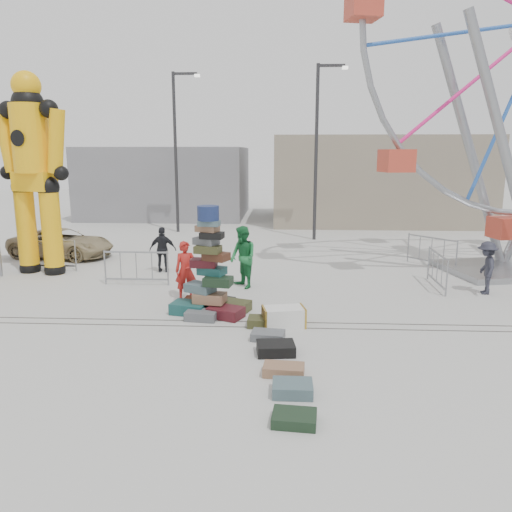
{
  "coord_description": "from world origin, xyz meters",
  "views": [
    {
      "loc": [
        1.42,
        -10.69,
        4.11
      ],
      "look_at": [
        0.78,
        1.9,
        1.47
      ],
      "focal_mm": 35.0,
      "sensor_mm": 36.0,
      "label": 1
    }
  ],
  "objects_px": {
    "lamp_post_right": "(318,144)",
    "pedestrian_black": "(163,250)",
    "suitcase_tower": "(210,284)",
    "barricade_wheel_front": "(437,270)",
    "pedestrian_grey": "(486,268)",
    "pedestrian_green": "(243,257)",
    "parked_suv": "(62,243)",
    "steamer_trunk": "(284,317)",
    "barricade_wheel_back": "(431,251)",
    "pedestrian_red": "(186,270)",
    "barricade_dummy_c": "(136,268)",
    "barricade_dummy_b": "(48,255)",
    "lamp_post_left": "(177,145)",
    "crash_test_dummy": "(33,167)"
  },
  "relations": [
    {
      "from": "lamp_post_right",
      "to": "pedestrian_black",
      "type": "xyz_separation_m",
      "value": [
        -5.76,
        -6.93,
        -3.69
      ]
    },
    {
      "from": "suitcase_tower",
      "to": "barricade_wheel_front",
      "type": "distance_m",
      "value": 7.22
    },
    {
      "from": "barricade_wheel_front",
      "to": "pedestrian_grey",
      "type": "relative_size",
      "value": 1.28
    },
    {
      "from": "pedestrian_green",
      "to": "parked_suv",
      "type": "relative_size",
      "value": 0.47
    },
    {
      "from": "pedestrian_green",
      "to": "steamer_trunk",
      "type": "bearing_deg",
      "value": -13.67
    },
    {
      "from": "barricade_wheel_back",
      "to": "pedestrian_red",
      "type": "distance_m",
      "value": 9.39
    },
    {
      "from": "barricade_dummy_c",
      "to": "pedestrian_green",
      "type": "bearing_deg",
      "value": -2.01
    },
    {
      "from": "barricade_wheel_front",
      "to": "barricade_wheel_back",
      "type": "xyz_separation_m",
      "value": [
        0.68,
        2.98,
        0.0
      ]
    },
    {
      "from": "pedestrian_green",
      "to": "lamp_post_right",
      "type": "bearing_deg",
      "value": 128.65
    },
    {
      "from": "suitcase_tower",
      "to": "pedestrian_grey",
      "type": "height_order",
      "value": "suitcase_tower"
    },
    {
      "from": "barricade_dummy_b",
      "to": "parked_suv",
      "type": "bearing_deg",
      "value": 104.78
    },
    {
      "from": "barricade_wheel_back",
      "to": "pedestrian_grey",
      "type": "distance_m",
      "value": 3.66
    },
    {
      "from": "barricade_dummy_b",
      "to": "pedestrian_green",
      "type": "xyz_separation_m",
      "value": [
        7.03,
        -1.9,
        0.4
      ]
    },
    {
      "from": "pedestrian_black",
      "to": "parked_suv",
      "type": "bearing_deg",
      "value": -28.91
    },
    {
      "from": "steamer_trunk",
      "to": "pedestrian_black",
      "type": "bearing_deg",
      "value": 116.75
    },
    {
      "from": "lamp_post_left",
      "to": "barricade_wheel_front",
      "type": "distance_m",
      "value": 15.12
    },
    {
      "from": "steamer_trunk",
      "to": "barricade_wheel_front",
      "type": "distance_m",
      "value": 6.06
    },
    {
      "from": "lamp_post_left",
      "to": "suitcase_tower",
      "type": "bearing_deg",
      "value": -75.27
    },
    {
      "from": "lamp_post_left",
      "to": "pedestrian_green",
      "type": "height_order",
      "value": "lamp_post_left"
    },
    {
      "from": "crash_test_dummy",
      "to": "barricade_dummy_c",
      "type": "relative_size",
      "value": 3.44
    },
    {
      "from": "barricade_dummy_b",
      "to": "pedestrian_green",
      "type": "bearing_deg",
      "value": -12.97
    },
    {
      "from": "pedestrian_black",
      "to": "barricade_wheel_front",
      "type": "bearing_deg",
      "value": 167.43
    },
    {
      "from": "lamp_post_left",
      "to": "pedestrian_red",
      "type": "relative_size",
      "value": 4.8
    },
    {
      "from": "barricade_dummy_b",
      "to": "pedestrian_grey",
      "type": "distance_m",
      "value": 14.39
    },
    {
      "from": "lamp_post_left",
      "to": "pedestrian_black",
      "type": "xyz_separation_m",
      "value": [
        1.24,
        -8.93,
        -3.69
      ]
    },
    {
      "from": "barricade_dummy_b",
      "to": "pedestrian_black",
      "type": "xyz_separation_m",
      "value": [
        4.1,
        -0.01,
        0.24
      ]
    },
    {
      "from": "barricade_wheel_front",
      "to": "parked_suv",
      "type": "bearing_deg",
      "value": 75.39
    },
    {
      "from": "suitcase_tower",
      "to": "barricade_wheel_back",
      "type": "xyz_separation_m",
      "value": [
        7.32,
        5.83,
        -0.23
      ]
    },
    {
      "from": "pedestrian_grey",
      "to": "parked_suv",
      "type": "distance_m",
      "value": 15.4
    },
    {
      "from": "steamer_trunk",
      "to": "pedestrian_green",
      "type": "distance_m",
      "value": 3.74
    },
    {
      "from": "barricade_wheel_back",
      "to": "barricade_wheel_front",
      "type": "bearing_deg",
      "value": -53.54
    },
    {
      "from": "steamer_trunk",
      "to": "barricade_dummy_c",
      "type": "bearing_deg",
      "value": 130.84
    },
    {
      "from": "pedestrian_black",
      "to": "pedestrian_grey",
      "type": "distance_m",
      "value": 10.35
    },
    {
      "from": "pedestrian_black",
      "to": "lamp_post_left",
      "type": "bearing_deg",
      "value": -84.71
    },
    {
      "from": "crash_test_dummy",
      "to": "barricade_wheel_front",
      "type": "xyz_separation_m",
      "value": [
        13.08,
        -1.24,
        -3.08
      ]
    },
    {
      "from": "pedestrian_black",
      "to": "pedestrian_grey",
      "type": "height_order",
      "value": "pedestrian_black"
    },
    {
      "from": "pedestrian_green",
      "to": "pedestrian_black",
      "type": "xyz_separation_m",
      "value": [
        -2.93,
        1.89,
        -0.16
      ]
    },
    {
      "from": "lamp_post_right",
      "to": "barricade_dummy_b",
      "type": "distance_m",
      "value": 12.68
    },
    {
      "from": "suitcase_tower",
      "to": "barricade_dummy_c",
      "type": "relative_size",
      "value": 1.4
    },
    {
      "from": "crash_test_dummy",
      "to": "barricade_dummy_b",
      "type": "height_order",
      "value": "crash_test_dummy"
    },
    {
      "from": "barricade_wheel_back",
      "to": "pedestrian_black",
      "type": "distance_m",
      "value": 9.7
    },
    {
      "from": "steamer_trunk",
      "to": "barricade_dummy_b",
      "type": "distance_m",
      "value": 9.86
    },
    {
      "from": "pedestrian_green",
      "to": "pedestrian_red",
      "type": "bearing_deg",
      "value": -82.82
    },
    {
      "from": "lamp_post_left",
      "to": "pedestrian_red",
      "type": "xyz_separation_m",
      "value": [
        2.65,
        -12.13,
        -3.65
      ]
    },
    {
      "from": "pedestrian_red",
      "to": "pedestrian_black",
      "type": "distance_m",
      "value": 3.49
    },
    {
      "from": "suitcase_tower",
      "to": "barricade_dummy_b",
      "type": "relative_size",
      "value": 1.4
    },
    {
      "from": "lamp_post_right",
      "to": "pedestrian_grey",
      "type": "distance_m",
      "value": 10.77
    },
    {
      "from": "lamp_post_left",
      "to": "barricade_wheel_front",
      "type": "relative_size",
      "value": 4.0
    },
    {
      "from": "lamp_post_left",
      "to": "parked_suv",
      "type": "height_order",
      "value": "lamp_post_left"
    },
    {
      "from": "steamer_trunk",
      "to": "barricade_dummy_c",
      "type": "height_order",
      "value": "barricade_dummy_c"
    }
  ]
}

